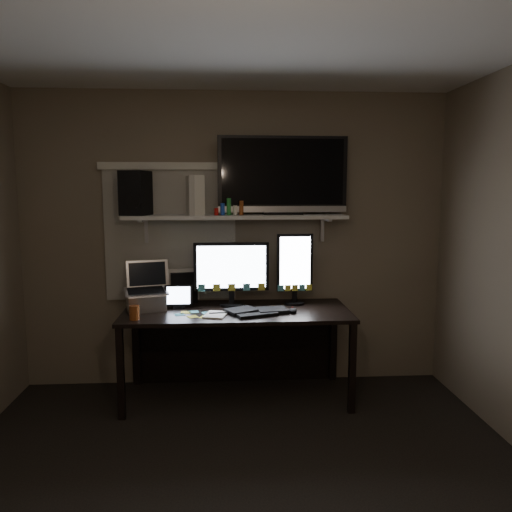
{
  "coord_description": "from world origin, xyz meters",
  "views": [
    {
      "loc": [
        -0.09,
        -2.46,
        1.69
      ],
      "look_at": [
        0.14,
        1.25,
        1.19
      ],
      "focal_mm": 35.0,
      "sensor_mm": 36.0,
      "label": 1
    }
  ],
  "objects": [
    {
      "name": "monitor_portrait",
      "position": [
        0.49,
        1.61,
        1.03
      ],
      "size": [
        0.3,
        0.08,
        0.6
      ],
      "primitive_type": "cube",
      "rotation": [
        0.0,
        0.0,
        0.07
      ],
      "color": "black",
      "rests_on": "desk"
    },
    {
      "name": "ceiling",
      "position": [
        0.0,
        0.0,
        2.5
      ],
      "size": [
        3.6,
        3.6,
        0.0
      ],
      "primitive_type": "plane",
      "rotation": [
        3.14,
        0.0,
        0.0
      ],
      "color": "silver",
      "rests_on": "back_wall"
    },
    {
      "name": "desk",
      "position": [
        0.0,
        1.55,
        0.55
      ],
      "size": [
        1.8,
        0.75,
        0.73
      ],
      "color": "black",
      "rests_on": "floor"
    },
    {
      "name": "notepad",
      "position": [
        -0.16,
        1.26,
        0.74
      ],
      "size": [
        0.2,
        0.25,
        0.01
      ],
      "primitive_type": "cube",
      "rotation": [
        0.0,
        0.0,
        -0.23
      ],
      "color": "white",
      "rests_on": "desk"
    },
    {
      "name": "window_blinds",
      "position": [
        -0.55,
        1.79,
        1.3
      ],
      "size": [
        1.1,
        0.02,
        1.1
      ],
      "primitive_type": "cube",
      "color": "beige",
      "rests_on": "back_wall"
    },
    {
      "name": "sticky_notes",
      "position": [
        -0.32,
        1.29,
        0.73
      ],
      "size": [
        0.36,
        0.28,
        0.0
      ],
      "primitive_type": null,
      "rotation": [
        0.0,
        0.0,
        0.13
      ],
      "color": "gold",
      "rests_on": "desk"
    },
    {
      "name": "back_wall",
      "position": [
        0.0,
        1.8,
        1.25
      ],
      "size": [
        3.6,
        0.0,
        3.6
      ],
      "primitive_type": "plane",
      "rotation": [
        1.57,
        0.0,
        0.0
      ],
      "color": "#685B4A",
      "rests_on": "floor"
    },
    {
      "name": "speaker",
      "position": [
        -0.8,
        1.61,
        1.66
      ],
      "size": [
        0.25,
        0.28,
        0.35
      ],
      "primitive_type": "cube",
      "rotation": [
        0.0,
        0.0,
        -0.26
      ],
      "color": "black",
      "rests_on": "wall_shelf"
    },
    {
      "name": "tablet",
      "position": [
        -0.47,
        1.52,
        0.83
      ],
      "size": [
        0.22,
        0.1,
        0.19
      ],
      "primitive_type": "cube",
      "rotation": [
        0.0,
        0.0,
        0.01
      ],
      "color": "black",
      "rests_on": "desk"
    },
    {
      "name": "file_sorter",
      "position": [
        -0.44,
        1.73,
        0.87
      ],
      "size": [
        0.24,
        0.15,
        0.28
      ],
      "primitive_type": "cube",
      "rotation": [
        0.0,
        0.0,
        0.23
      ],
      "color": "black",
      "rests_on": "desk"
    },
    {
      "name": "game_console",
      "position": [
        -0.33,
        1.64,
        1.64
      ],
      "size": [
        0.16,
        0.28,
        0.32
      ],
      "primitive_type": "cube",
      "rotation": [
        0.0,
        0.0,
        0.32
      ],
      "color": "beige",
      "rests_on": "wall_shelf"
    },
    {
      "name": "laptop",
      "position": [
        -0.72,
        1.48,
        0.92
      ],
      "size": [
        0.4,
        0.35,
        0.38
      ],
      "primitive_type": "cube",
      "rotation": [
        0.0,
        0.0,
        0.27
      ],
      "color": "#BCBCC1",
      "rests_on": "desk"
    },
    {
      "name": "mouse",
      "position": [
        0.44,
        1.32,
        0.75
      ],
      "size": [
        0.07,
        0.1,
        0.04
      ],
      "primitive_type": "ellipsoid",
      "rotation": [
        0.0,
        0.0,
        -0.08
      ],
      "color": "black",
      "rests_on": "desk"
    },
    {
      "name": "wall_shelf",
      "position": [
        0.0,
        1.62,
        1.46
      ],
      "size": [
        1.8,
        0.35,
        0.03
      ],
      "primitive_type": "cube",
      "color": "silver",
      "rests_on": "back_wall"
    },
    {
      "name": "cup",
      "position": [
        -0.76,
        1.18,
        0.78
      ],
      "size": [
        0.09,
        0.09,
        0.11
      ],
      "primitive_type": "cylinder",
      "rotation": [
        0.0,
        0.0,
        0.28
      ],
      "color": "brown",
      "rests_on": "desk"
    },
    {
      "name": "tv",
      "position": [
        0.39,
        1.67,
        1.8
      ],
      "size": [
        1.07,
        0.22,
        0.64
      ],
      "primitive_type": "cube",
      "rotation": [
        0.0,
        0.0,
        0.03
      ],
      "color": "black",
      "rests_on": "wall_shelf"
    },
    {
      "name": "monitor_landscape",
      "position": [
        -0.04,
        1.59,
        1.0
      ],
      "size": [
        0.62,
        0.08,
        0.54
      ],
      "primitive_type": "cube",
      "rotation": [
        0.0,
        0.0,
        0.02
      ],
      "color": "black",
      "rests_on": "desk"
    },
    {
      "name": "floor",
      "position": [
        0.0,
        0.0,
        0.0
      ],
      "size": [
        3.6,
        3.6,
        0.0
      ],
      "primitive_type": "plane",
      "color": "black",
      "rests_on": "ground"
    },
    {
      "name": "keyboard",
      "position": [
        0.16,
        1.34,
        0.74
      ],
      "size": [
        0.52,
        0.34,
        0.03
      ],
      "primitive_type": "cube",
      "rotation": [
        0.0,
        0.0,
        0.34
      ],
      "color": "black",
      "rests_on": "desk"
    },
    {
      "name": "bottles",
      "position": [
        -0.06,
        1.55,
        1.55
      ],
      "size": [
        0.21,
        0.1,
        0.13
      ],
      "primitive_type": null,
      "rotation": [
        0.0,
        0.0,
        0.24
      ],
      "color": "#A50F0C",
      "rests_on": "wall_shelf"
    }
  ]
}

